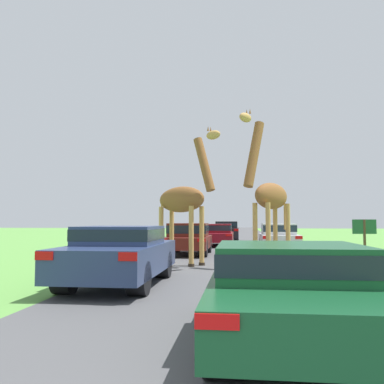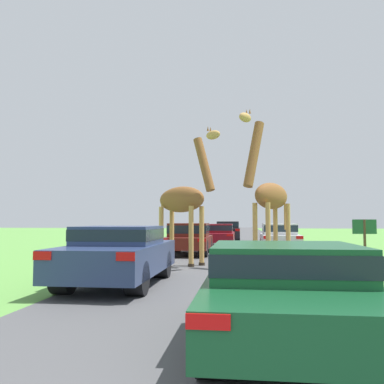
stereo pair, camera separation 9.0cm
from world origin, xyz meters
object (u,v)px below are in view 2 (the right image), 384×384
car_queue_right (218,234)px  car_rear_follower (189,238)px  car_verge_right (119,253)px  giraffe_near_road (184,200)px  car_queue_left (228,231)px  giraffe_companion (268,194)px  car_far_ahead (279,236)px  sign_post (365,235)px  car_lead_maroon (285,288)px

car_queue_right → car_rear_follower: car_rear_follower is taller
car_verge_right → car_rear_follower: size_ratio=1.11×
car_queue_right → giraffe_near_road: bearing=-92.9°
car_queue_right → car_queue_left: bearing=84.8°
giraffe_near_road → giraffe_companion: size_ratio=0.91×
car_far_ahead → car_verge_right: car_verge_right is taller
car_queue_right → sign_post: bearing=-66.4°
car_verge_right → sign_post: (6.61, 3.45, 0.33)m
giraffe_companion → car_queue_left: 16.14m
car_verge_right → car_rear_follower: bearing=86.4°
car_queue_left → car_verge_right: 20.51m
car_queue_left → sign_post: 17.60m
car_lead_maroon → giraffe_near_road: bearing=106.1°
giraffe_near_road → car_verge_right: (-0.92, -4.51, -1.48)m
car_lead_maroon → car_queue_right: (-1.98, 19.42, 0.04)m
car_queue_right → sign_post: (5.15, -11.78, 0.37)m
car_queue_right → car_verge_right: (-1.46, -15.24, 0.04)m
car_queue_left → sign_post: (4.68, -16.97, 0.31)m
giraffe_near_road → car_far_ahead: giraffe_near_road is taller
car_lead_maroon → car_rear_follower: (-2.88, 12.89, 0.08)m
giraffe_companion → car_queue_left: giraffe_companion is taller
car_lead_maroon → car_queue_right: 19.52m
car_far_ahead → giraffe_companion: bearing=-97.9°
car_queue_left → car_lead_maroon: bearing=-86.5°
giraffe_near_road → car_far_ahead: size_ratio=1.18×
car_verge_right → sign_post: 7.47m
car_queue_right → car_verge_right: car_verge_right is taller
car_lead_maroon → sign_post: size_ratio=2.65×
giraffe_near_road → car_queue_left: 16.01m
giraffe_companion → sign_post: giraffe_companion is taller
giraffe_near_road → car_lead_maroon: size_ratio=1.13×
car_rear_follower → car_lead_maroon: bearing=-77.4°
car_queue_left → car_far_ahead: (2.88, -8.78, -0.05)m
car_verge_right → car_lead_maroon: bearing=-50.6°
car_far_ahead → car_rear_follower: bearing=-145.4°
car_queue_left → sign_post: bearing=-74.6°
giraffe_companion → car_lead_maroon: (-0.38, -8.66, -1.73)m
car_lead_maroon → car_far_ahead: car_far_ahead is taller
giraffe_companion → sign_post: 3.26m
car_lead_maroon → sign_post: (3.17, 7.64, 0.41)m
car_queue_left → car_rear_follower: car_queue_left is taller
car_far_ahead → car_rear_follower: size_ratio=0.99×
car_queue_left → sign_post: sign_post is taller
giraffe_near_road → car_rear_follower: bearing=-138.9°
giraffe_companion → car_verge_right: giraffe_companion is taller
giraffe_companion → car_verge_right: 6.11m
sign_post → giraffe_companion: bearing=159.9°
giraffe_near_road → giraffe_companion: giraffe_companion is taller
giraffe_near_road → car_far_ahead: 8.27m
car_far_ahead → car_rear_follower: (-4.26, -2.94, 0.03)m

